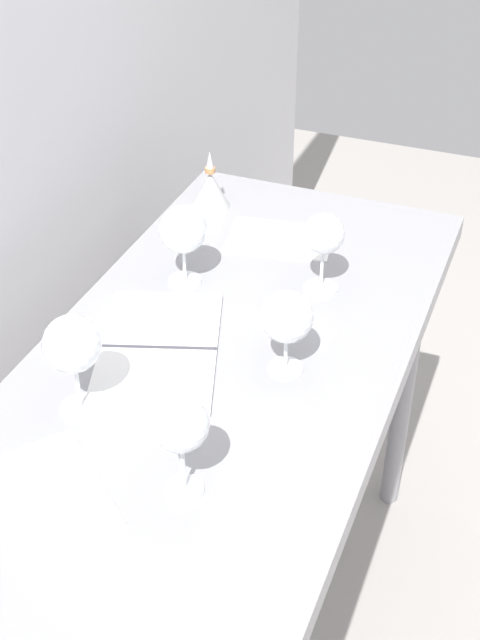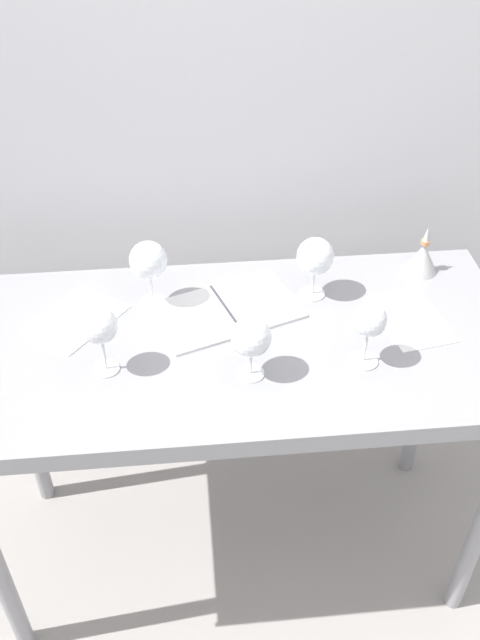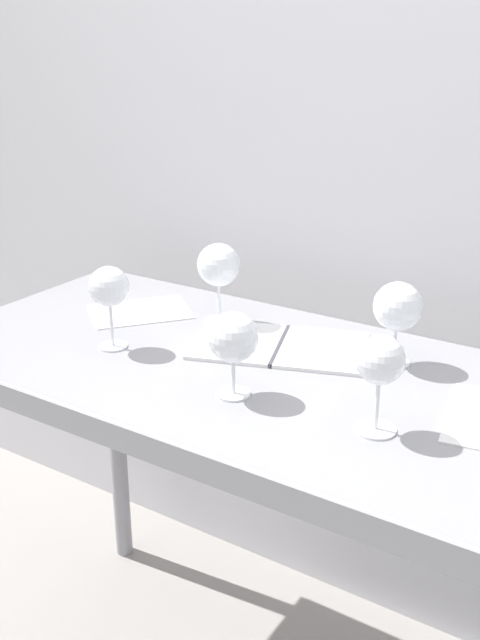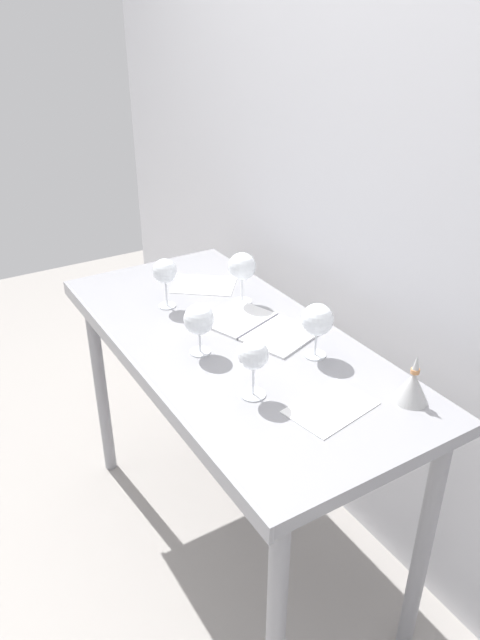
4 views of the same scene
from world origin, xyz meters
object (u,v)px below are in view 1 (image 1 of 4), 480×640
wine_glass_near_center (287,319)px  tasting_sheet_lower (280,239)px  tasting_sheet_upper (45,493)px  wine_glass_near_right (324,236)px  open_notebook (158,349)px  decanter_funnel (210,189)px  wine_glass_near_left (181,427)px  wine_glass_far_left (72,346)px  wine_glass_far_right (183,231)px

wine_glass_near_center → tasting_sheet_lower: wine_glass_near_center is taller
tasting_sheet_upper → tasting_sheet_lower: size_ratio=1.00×
wine_glass_near_right → tasting_sheet_upper: 0.73m
wine_glass_near_center → open_notebook: size_ratio=0.39×
wine_glass_near_center → decanter_funnel: wine_glass_near_center is taller
decanter_funnel → wine_glass_near_left: bearing=-159.5°
wine_glass_near_left → open_notebook: size_ratio=0.43×
wine_glass_near_center → tasting_sheet_lower: (0.42, 0.16, -0.11)m
wine_glass_far_left → wine_glass_far_right: 0.42m
wine_glass_near_right → tasting_sheet_lower: wine_glass_near_right is taller
tasting_sheet_lower → wine_glass_far_right: bearing=141.4°
wine_glass_far_right → wine_glass_near_right: same height
decanter_funnel → tasting_sheet_lower: bearing=-112.7°
decanter_funnel → tasting_sheet_upper: bearing=-172.4°
open_notebook → wine_glass_near_left: bearing=-166.9°
wine_glass_far_left → wine_glass_near_left: size_ratio=1.05×
wine_glass_far_left → wine_glass_near_left: (-0.11, -0.24, -0.00)m
wine_glass_near_center → open_notebook: wine_glass_near_center is taller
wine_glass_far_left → open_notebook: bearing=-15.7°
wine_glass_near_center → tasting_sheet_upper: bearing=150.4°
wine_glass_far_left → decanter_funnel: size_ratio=1.31×
wine_glass_near_center → wine_glass_near_right: wine_glass_near_right is taller
wine_glass_near_left → tasting_sheet_lower: bearing=8.5°
wine_glass_near_right → tasting_sheet_upper: bearing=162.2°
wine_glass_near_center → tasting_sheet_upper: wine_glass_near_center is taller
wine_glass_far_left → open_notebook: wine_glass_far_left is taller
tasting_sheet_upper → tasting_sheet_lower: bearing=33.7°
tasting_sheet_upper → wine_glass_far_right: bearing=43.4°
wine_glass_near_right → tasting_sheet_upper: wine_glass_near_right is taller
wine_glass_far_left → wine_glass_far_right: bearing=-0.3°
wine_glass_far_right → wine_glass_near_right: size_ratio=1.00×
wine_glass_far_right → wine_glass_near_left: bearing=-155.7°
wine_glass_near_right → tasting_sheet_lower: bearing=42.5°
tasting_sheet_lower → tasting_sheet_upper: bearing=164.6°
wine_glass_near_left → open_notebook: (0.30, 0.19, -0.12)m
wine_glass_near_center → decanter_funnel: size_ratio=1.14×
open_notebook → decanter_funnel: size_ratio=2.91×
wine_glass_far_right → open_notebook: wine_glass_far_right is taller
wine_glass_near_left → tasting_sheet_upper: wine_glass_near_left is taller
tasting_sheet_lower → decanter_funnel: 0.22m
wine_glass_near_right → open_notebook: wine_glass_near_right is taller
wine_glass_far_left → tasting_sheet_upper: (-0.19, -0.05, -0.13)m
tasting_sheet_lower → wine_glass_far_left: bearing=158.9°
open_notebook → wine_glass_far_right: bearing=-6.6°
wine_glass_far_left → wine_glass_near_left: wine_glass_far_left is taller
wine_glass_near_left → tasting_sheet_lower: size_ratio=0.78×
tasting_sheet_upper → decanter_funnel: 0.93m
wine_glass_far_right → open_notebook: bearing=-167.5°
wine_glass_far_right → tasting_sheet_upper: 0.62m
wine_glass_near_center → open_notebook: 0.26m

